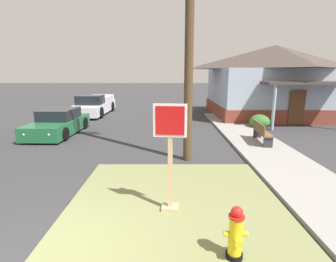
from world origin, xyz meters
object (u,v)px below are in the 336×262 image
at_px(fire_hydrant, 234,234).
at_px(street_bench, 260,131).
at_px(stop_sign, 169,161).
at_px(manhole_cover, 82,203).
at_px(parked_sedan_green, 57,123).
at_px(pickup_truck_white, 92,106).

relative_size(fire_hydrant, street_bench, 0.51).
bearing_deg(street_bench, stop_sign, -125.98).
bearing_deg(manhole_cover, parked_sedan_green, 116.48).
bearing_deg(stop_sign, street_bench, 54.02).
height_order(fire_hydrant, parked_sedan_green, parked_sedan_green).
bearing_deg(parked_sedan_green, manhole_cover, -63.52).
bearing_deg(parked_sedan_green, pickup_truck_white, 90.20).
relative_size(fire_hydrant, pickup_truck_white, 0.16).
height_order(stop_sign, pickup_truck_white, stop_sign).
bearing_deg(stop_sign, fire_hydrant, -55.02).
xyz_separation_m(manhole_cover, parked_sedan_green, (-3.52, 7.07, 0.53)).
bearing_deg(parked_sedan_green, street_bench, -12.31).
relative_size(manhole_cover, pickup_truck_white, 0.13).
xyz_separation_m(stop_sign, manhole_cover, (-2.06, 0.41, -1.19)).
bearing_deg(manhole_cover, street_bench, 39.87).
distance_m(manhole_cover, street_bench, 7.82).
height_order(fire_hydrant, stop_sign, stop_sign).
relative_size(parked_sedan_green, street_bench, 2.42).
bearing_deg(parked_sedan_green, stop_sign, -53.27).
distance_m(parked_sedan_green, pickup_truck_white, 6.21).
bearing_deg(pickup_truck_white, stop_sign, -67.73).
relative_size(stop_sign, parked_sedan_green, 0.54).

